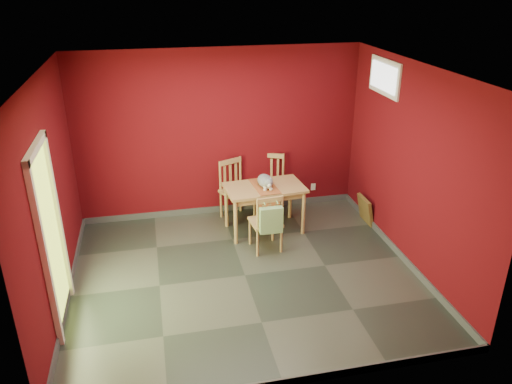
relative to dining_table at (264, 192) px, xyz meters
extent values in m
plane|color=#2D342D|center=(-0.54, -1.20, -0.65)|extent=(4.50, 4.50, 0.00)
plane|color=#53080E|center=(-0.54, 0.80, 0.70)|extent=(4.50, 0.00, 4.50)
plane|color=#53080E|center=(-0.54, -3.20, 0.70)|extent=(4.50, 0.00, 4.50)
plane|color=#53080E|center=(-2.79, -1.20, 0.70)|extent=(0.00, 4.00, 4.00)
plane|color=#53080E|center=(1.71, -1.20, 0.70)|extent=(0.00, 4.00, 4.00)
plane|color=white|center=(-0.54, -1.20, 2.05)|extent=(4.50, 4.50, 0.00)
cube|color=#3F4244|center=(-0.54, 0.79, -0.60)|extent=(4.50, 0.02, 0.10)
cube|color=#3F4244|center=(-0.54, -3.18, -0.60)|extent=(4.50, 0.02, 0.10)
cube|color=#3F4244|center=(-2.78, -1.20, -0.60)|extent=(0.03, 4.00, 0.10)
cube|color=#3F4244|center=(1.69, -1.20, -0.60)|extent=(0.03, 4.00, 0.10)
cube|color=#B7D838|center=(-2.78, -1.60, 0.38)|extent=(0.02, 0.85, 2.05)
cube|color=white|center=(-2.76, -2.06, 0.42)|extent=(0.06, 0.08, 2.13)
cube|color=white|center=(-2.76, -1.13, 0.42)|extent=(0.06, 0.08, 2.13)
cube|color=white|center=(-2.76, -1.60, 1.44)|extent=(0.06, 1.01, 0.08)
cube|color=white|center=(1.69, -0.20, 1.70)|extent=(0.03, 0.90, 0.50)
cube|color=white|center=(1.67, -0.20, 1.70)|extent=(0.02, 0.76, 0.36)
cube|color=silver|center=(1.06, 0.79, -0.35)|extent=(0.08, 0.02, 0.12)
cube|color=#AB8550|center=(0.00, 0.00, 0.07)|extent=(1.24, 0.78, 0.04)
cube|color=#AB8550|center=(0.00, 0.00, 0.00)|extent=(1.11, 0.66, 0.10)
cylinder|color=#AB8550|center=(-0.51, -0.33, -0.30)|extent=(0.06, 0.06, 0.70)
cylinder|color=#AB8550|center=(-0.55, 0.24, -0.30)|extent=(0.06, 0.06, 0.70)
cylinder|color=#AB8550|center=(0.55, -0.24, -0.30)|extent=(0.06, 0.06, 0.70)
cylinder|color=#AB8550|center=(0.51, 0.33, -0.30)|extent=(0.06, 0.06, 0.70)
cube|color=#9C5128|center=(0.00, 0.00, 0.10)|extent=(0.37, 0.68, 0.01)
cube|color=#9C5128|center=(0.00, -0.33, -0.07)|extent=(0.32, 0.03, 0.33)
cube|color=#AB8550|center=(-0.33, 0.49, -0.18)|extent=(0.60, 0.60, 0.04)
cylinder|color=#AB8550|center=(-0.43, 0.23, -0.43)|extent=(0.04, 0.04, 0.44)
cylinder|color=#AB8550|center=(-0.59, 0.58, -0.43)|extent=(0.04, 0.04, 0.44)
cylinder|color=#AB8550|center=(-0.07, 0.39, -0.43)|extent=(0.04, 0.04, 0.44)
cylinder|color=#AB8550|center=(-0.23, 0.74, -0.43)|extent=(0.04, 0.04, 0.44)
cylinder|color=#AB8550|center=(-0.59, 0.58, 0.08)|extent=(0.04, 0.04, 0.49)
cylinder|color=#AB8550|center=(-0.23, 0.74, 0.08)|extent=(0.04, 0.04, 0.49)
cube|color=#AB8550|center=(-0.41, 0.66, 0.28)|extent=(0.39, 0.20, 0.08)
cube|color=#AB8550|center=(-0.51, 0.62, 0.04)|extent=(0.04, 0.04, 0.38)
cube|color=#AB8550|center=(-0.41, 0.66, 0.04)|extent=(0.04, 0.04, 0.38)
cube|color=#AB8550|center=(-0.31, 0.71, 0.04)|extent=(0.04, 0.04, 0.38)
cube|color=#AB8550|center=(0.23, 0.62, -0.18)|extent=(0.60, 0.60, 0.04)
cylinder|color=#AB8550|center=(-0.03, 0.52, -0.42)|extent=(0.04, 0.04, 0.45)
cylinder|color=#AB8550|center=(0.13, 0.87, -0.42)|extent=(0.04, 0.04, 0.45)
cylinder|color=#AB8550|center=(0.33, 0.36, -0.42)|extent=(0.04, 0.04, 0.45)
cylinder|color=#AB8550|center=(0.49, 0.72, -0.42)|extent=(0.04, 0.04, 0.45)
cylinder|color=#AB8550|center=(0.13, 0.87, 0.09)|extent=(0.04, 0.04, 0.49)
cylinder|color=#AB8550|center=(0.49, 0.72, 0.09)|extent=(0.04, 0.04, 0.49)
cube|color=#AB8550|center=(0.31, 0.79, 0.29)|extent=(0.39, 0.20, 0.08)
cube|color=#AB8550|center=(0.21, 0.84, 0.04)|extent=(0.04, 0.04, 0.38)
cube|color=#AB8550|center=(0.31, 0.79, 0.04)|extent=(0.04, 0.04, 0.38)
cube|color=#AB8550|center=(0.41, 0.75, 0.04)|extent=(0.04, 0.04, 0.38)
cube|color=#AB8550|center=(-0.11, -0.55, -0.22)|extent=(0.46, 0.46, 0.04)
cylinder|color=#AB8550|center=(0.05, -0.36, -0.44)|extent=(0.04, 0.04, 0.41)
cylinder|color=#AB8550|center=(0.08, -0.71, -0.44)|extent=(0.04, 0.04, 0.41)
cylinder|color=#AB8550|center=(-0.31, -0.39, -0.44)|extent=(0.04, 0.04, 0.41)
cylinder|color=#AB8550|center=(-0.27, -0.75, -0.44)|extent=(0.04, 0.04, 0.41)
cylinder|color=#AB8550|center=(0.08, -0.71, 0.02)|extent=(0.04, 0.04, 0.45)
cylinder|color=#AB8550|center=(-0.27, -0.75, 0.02)|extent=(0.04, 0.04, 0.45)
cube|color=#AB8550|center=(-0.10, -0.73, 0.21)|extent=(0.38, 0.07, 0.07)
cube|color=#AB8550|center=(0.00, -0.72, -0.02)|extent=(0.04, 0.02, 0.35)
cube|color=#AB8550|center=(-0.10, -0.73, -0.02)|extent=(0.04, 0.02, 0.35)
cube|color=#AB8550|center=(-0.19, -0.74, -0.02)|extent=(0.04, 0.02, 0.35)
cube|color=#79A267|center=(-0.10, -0.81, -0.06)|extent=(0.32, 0.10, 0.38)
cylinder|color=#79A267|center=(-0.19, -0.75, 0.19)|extent=(0.02, 0.16, 0.02)
cylinder|color=#79A267|center=(-0.01, -0.75, 0.19)|extent=(0.02, 0.16, 0.02)
cube|color=brown|center=(1.65, -0.09, -0.43)|extent=(0.15, 0.43, 0.43)
cube|color=black|center=(1.64, -0.09, -0.43)|extent=(0.10, 0.30, 0.30)
camera|label=1|loc=(-1.60, -6.73, 3.08)|focal=35.00mm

